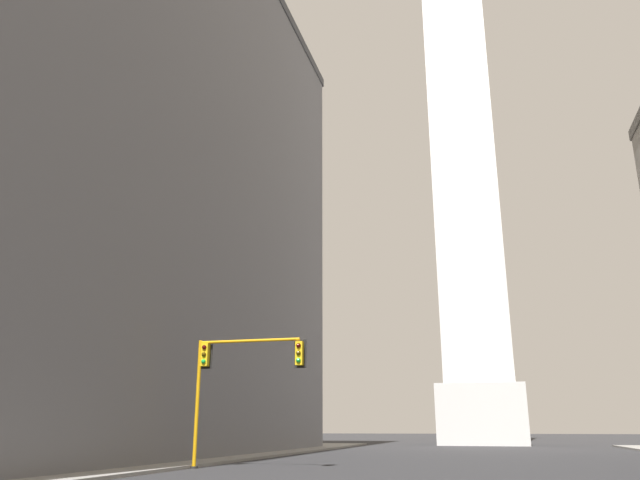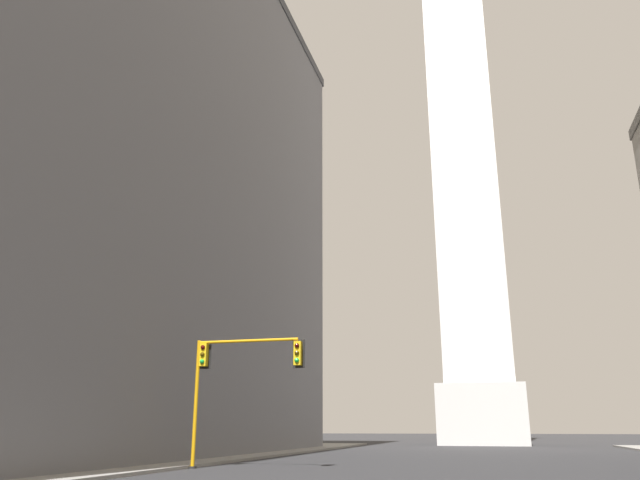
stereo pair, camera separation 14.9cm
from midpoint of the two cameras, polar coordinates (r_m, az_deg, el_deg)
The scene contains 4 objects.
sidewalk_left at distance 31.80m, azimuth -16.70°, elevation -19.27°, with size 5.00×86.72×0.15m, color gray.
building_left at distance 45.28m, azimuth -22.77°, elevation 7.95°, with size 21.64×56.40×39.49m.
obelisk at distance 80.32m, azimuth 13.04°, elevation 7.54°, with size 9.34×9.34×71.70m.
traffic_light_mid_left at distance 30.70m, azimuth -7.87°, elevation -11.55°, with size 5.57×0.51×5.93m.
Camera 2 is at (1.51, -1.17, 1.83)m, focal length 35.00 mm.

